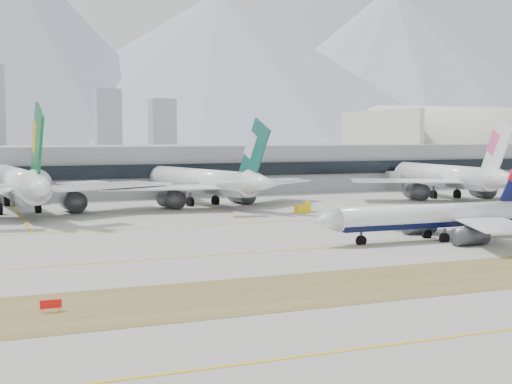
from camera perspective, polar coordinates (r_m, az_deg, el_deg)
name	(u,v)px	position (r m, az deg, el deg)	size (l,w,h in m)	color
ground	(240,248)	(115.98, -1.31, -4.51)	(3000.00, 3000.00, 0.00)	#A39F99
apron_markings	(447,334)	(69.34, 15.04, -10.89)	(360.00, 122.22, 0.06)	brown
taxiing_airliner	(440,217)	(128.57, 14.49, -1.93)	(50.00, 43.55, 16.83)	white
widebody_eva	(19,185)	(173.31, -18.42, 0.51)	(70.60, 69.30, 25.24)	white
widebody_cathay	(205,183)	(184.91, -4.10, 0.75)	(61.55, 61.34, 22.57)	white
widebody_china_air	(448,177)	(212.53, 15.10, 1.13)	(64.30, 63.11, 22.99)	white
terminal	(109,170)	(225.85, -11.72, 1.75)	(280.00, 43.10, 15.00)	gray
hangar	(470,178)	(311.49, 16.75, 1.05)	(91.00, 60.00, 60.00)	beige
hold_sign_left	(51,304)	(77.44, -16.10, -8.62)	(2.20, 0.15, 1.35)	red
gse_c	(303,208)	(168.29, 3.80, -1.32)	(3.55, 2.00, 2.60)	yellow
mountain_ridge	(4,52)	(1521.80, -19.54, 10.50)	(2830.00, 1120.00, 470.00)	#9EA8B7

